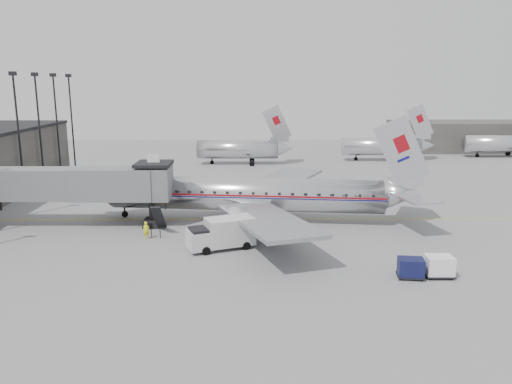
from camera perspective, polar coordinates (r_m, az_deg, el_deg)
ground at (r=46.35m, az=-1.23°, el=-5.14°), size 160.00×160.00×0.00m
hangar at (r=113.72m, az=22.73°, el=5.92°), size 30.00×12.00×6.00m
apron_line at (r=52.14m, az=2.18°, el=-3.13°), size 60.00×0.15×0.01m
jet_bridge at (r=51.86m, az=-19.92°, el=0.78°), size 21.00×6.20×7.10m
floodlight_masts at (r=64.03m, az=-26.64°, el=6.08°), size 0.90×42.25×15.25m
distant_aircraft_near at (r=86.95m, az=-1.98°, el=4.98°), size 16.39×3.20×10.26m
distant_aircraft_mid at (r=93.86m, az=14.23°, el=5.16°), size 16.39×3.20×10.26m
distant_aircraft_far at (r=106.06m, az=26.39°, el=5.05°), size 16.39×3.20×10.26m
airliner at (r=50.93m, az=-0.37°, el=-0.29°), size 34.79×32.09×11.02m
service_van at (r=42.77m, az=-3.94°, el=-4.71°), size 6.07×4.13×2.67m
baggage_cart_navy at (r=38.39m, az=17.27°, el=-8.26°), size 2.05×1.66×1.48m
baggage_cart_white at (r=39.22m, az=20.19°, el=-7.94°), size 2.04×1.56×1.59m
ramp_worker at (r=46.63m, az=-12.43°, el=-4.29°), size 0.69×0.59×1.60m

